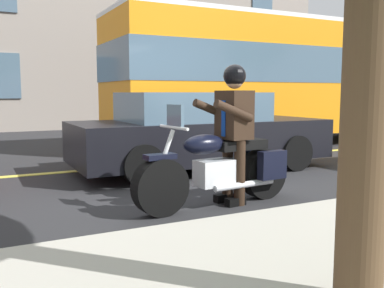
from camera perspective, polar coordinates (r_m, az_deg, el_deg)
name	(u,v)px	position (r m, az deg, el deg)	size (l,w,h in m)	color
ground_plane	(186,186)	(6.44, -0.75, -5.67)	(80.00, 80.00, 0.00)	#28282B
lane_center_stripe	(140,166)	(8.25, -6.88, -2.92)	(60.00, 0.16, 0.01)	#E5DB4C
motorcycle_main	(221,169)	(5.31, 3.83, -3.39)	(2.22, 0.74, 1.26)	black
rider_main	(233,122)	(5.35, 5.49, 2.98)	(0.66, 0.59, 1.74)	black
bus_near	(303,76)	(12.62, 14.53, 8.77)	(11.05, 2.70, 3.30)	orange
car_silver	(199,132)	(7.74, 0.95, 1.60)	(4.60, 1.92, 1.40)	black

